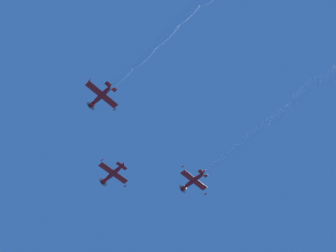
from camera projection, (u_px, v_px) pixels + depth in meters
airplane_lead at (112, 174)px, 95.54m from camera, size 7.05×7.01×2.91m
airplane_left_wingman at (101, 96)px, 87.29m from camera, size 7.05×7.00×2.93m
airplane_right_wingman at (193, 181)px, 93.88m from camera, size 7.06×6.96×3.33m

